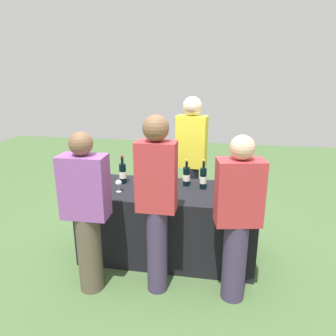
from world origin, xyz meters
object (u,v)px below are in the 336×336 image
wine_glass_0 (119,183)px  wine_glass_1 (151,184)px  wine_bottle_3 (222,177)px  wine_bottle_2 (203,178)px  guest_0 (86,210)px  wine_bottle_1 (186,176)px  guest_1 (157,199)px  wine_bottle_0 (123,173)px  server_pouring (191,159)px  guest_2 (238,216)px  wine_glass_2 (227,188)px  wine_bottle_4 (234,180)px

wine_glass_0 → wine_glass_1: wine_glass_1 is taller
wine_glass_0 → wine_bottle_3: bearing=17.1°
wine_bottle_2 → guest_0: guest_0 is taller
wine_bottle_1 → guest_1: bearing=-102.1°
wine_glass_1 → guest_0: guest_0 is taller
wine_bottle_1 → wine_glass_0: bearing=-154.8°
wine_bottle_3 → wine_bottle_0: bearing=-176.9°
server_pouring → guest_2: bearing=119.8°
wine_bottle_0 → wine_bottle_1: wine_bottle_0 is taller
server_pouring → guest_2: 1.43m
wine_bottle_2 → server_pouring: server_pouring is taller
wine_glass_2 → server_pouring: (-0.45, 0.81, 0.07)m
guest_1 → wine_glass_1: bearing=108.1°
wine_bottle_0 → wine_glass_1: size_ratio=2.22×
wine_bottle_0 → wine_glass_1: 0.47m
server_pouring → wine_bottle_3: bearing=135.5°
wine_bottle_3 → server_pouring: 0.65m
wine_bottle_1 → wine_bottle_2: bearing=-19.8°
wine_glass_0 → wine_bottle_4: bearing=12.4°
wine_bottle_3 → guest_0: (-1.21, -0.91, -0.08)m
wine_glass_0 → wine_glass_2: (1.14, 0.04, 0.01)m
wine_glass_2 → guest_1: 0.81m
wine_bottle_2 → server_pouring: 0.62m
wine_glass_2 → guest_0: (-1.26, -0.61, -0.07)m
wine_bottle_3 → server_pouring: server_pouring is taller
wine_bottle_2 → wine_glass_1: 0.58m
wine_bottle_2 → wine_bottle_4: (0.34, 0.01, -0.01)m
wine_bottle_4 → guest_2: (0.02, -0.74, -0.07)m
guest_2 → wine_glass_1: bearing=139.6°
wine_bottle_2 → server_pouring: size_ratio=0.19×
wine_bottle_1 → wine_glass_2: wine_bottle_1 is taller
wine_bottle_0 → wine_glass_2: bearing=-11.4°
wine_bottle_1 → guest_1: (-0.17, -0.81, 0.04)m
wine_glass_0 → guest_0: size_ratio=0.09×
guest_1 → guest_2: bearing=0.9°
wine_glass_0 → guest_1: guest_1 is taller
server_pouring → guest_1: 1.34m
wine_bottle_0 → server_pouring: (0.73, 0.57, 0.06)m
wine_bottle_1 → wine_bottle_2: (0.19, -0.07, 0.01)m
wine_bottle_4 → wine_bottle_0: bearing=179.7°
wine_glass_0 → guest_2: bearing=-20.8°
wine_bottle_1 → wine_bottle_2: 0.21m
guest_1 → wine_bottle_4: bearing=47.0°
wine_bottle_2 → wine_glass_0: 0.92m
wine_bottle_3 → wine_glass_0: bearing=-162.9°
wine_bottle_1 → wine_bottle_3: size_ratio=0.92×
wine_bottle_0 → wine_glass_0: bearing=-81.5°
wine_glass_2 → wine_glass_0: bearing=-178.2°
wine_bottle_2 → guest_0: (-1.00, -0.83, -0.09)m
wine_bottle_4 → wine_bottle_2: bearing=-178.1°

